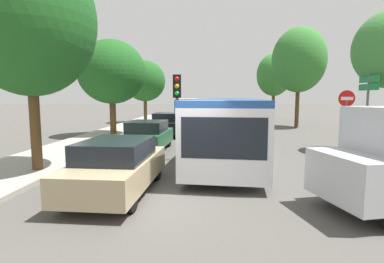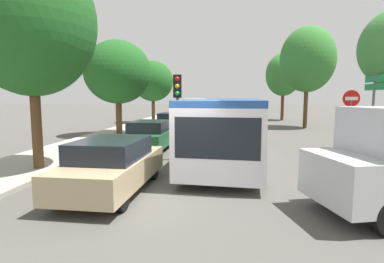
{
  "view_description": "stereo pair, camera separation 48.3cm",
  "coord_description": "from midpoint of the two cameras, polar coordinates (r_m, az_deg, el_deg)",
  "views": [
    {
      "loc": [
        0.81,
        -7.52,
        2.52
      ],
      "look_at": [
        0.2,
        3.99,
        1.2
      ],
      "focal_mm": 28.0,
      "sensor_mm": 36.0,
      "label": 1
    },
    {
      "loc": [
        1.29,
        -7.49,
        2.52
      ],
      "look_at": [
        0.2,
        3.99,
        1.2
      ],
      "focal_mm": 28.0,
      "sensor_mm": 36.0,
      "label": 2
    }
  ],
  "objects": [
    {
      "name": "articulated_bus",
      "position": [
        15.62,
        8.86,
        2.37
      ],
      "size": [
        4.02,
        16.58,
        2.44
      ],
      "rotation": [
        0.0,
        0.0,
        -1.67
      ],
      "color": "silver",
      "rests_on": "ground"
    },
    {
      "name": "tree_right_mid",
      "position": [
        26.71,
        21.49,
        12.37
      ],
      "size": [
        4.38,
        4.38,
        8.25
      ],
      "color": "#51381E",
      "rests_on": "ground"
    },
    {
      "name": "direction_sign_post",
      "position": [
        15.04,
        32.11,
        5.67
      ],
      "size": [
        0.15,
        1.4,
        3.6
      ],
      "rotation": [
        0.0,
        0.0,
        3.21
      ],
      "color": "#56595E",
      "rests_on": "ground"
    },
    {
      "name": "tree_left_far",
      "position": [
        30.11,
        -7.16,
        9.3
      ],
      "size": [
        4.0,
        4.0,
        6.09
      ],
      "color": "#51381E",
      "rests_on": "ground"
    },
    {
      "name": "no_entry_sign",
      "position": [
        14.34,
        28.81,
        3.16
      ],
      "size": [
        0.7,
        0.08,
        2.82
      ],
      "rotation": [
        0.0,
        0.0,
        -1.57
      ],
      "color": "#56595E",
      "rests_on": "ground"
    },
    {
      "name": "city_bus_rear",
      "position": [
        35.67,
        0.92,
        4.7
      ],
      "size": [
        3.28,
        11.24,
        2.39
      ],
      "rotation": [
        0.0,
        0.0,
        1.65
      ],
      "color": "teal",
      "rests_on": "ground"
    },
    {
      "name": "tree_right_far",
      "position": [
        34.64,
        17.49,
        10.11
      ],
      "size": [
        3.8,
        3.8,
        7.31
      ],
      "color": "#51381E",
      "rests_on": "ground"
    },
    {
      "name": "tree_left_near",
      "position": [
        11.39,
        -27.15,
        17.57
      ],
      "size": [
        4.15,
        4.15,
        7.38
      ],
      "color": "#51381E",
      "rests_on": "ground"
    },
    {
      "name": "queued_car_tan",
      "position": [
        8.22,
        -13.3,
        -6.28
      ],
      "size": [
        1.92,
        4.17,
        1.43
      ],
      "rotation": [
        0.0,
        0.0,
        1.53
      ],
      "color": "tan",
      "rests_on": "ground"
    },
    {
      "name": "tree_left_mid",
      "position": [
        20.28,
        -13.17,
        10.64
      ],
      "size": [
        4.32,
        4.32,
        6.19
      ],
      "color": "#51381E",
      "rests_on": "ground"
    },
    {
      "name": "traffic_light",
      "position": [
        11.87,
        -1.62,
        6.43
      ],
      "size": [
        0.34,
        0.37,
        3.4
      ],
      "rotation": [
        0.0,
        0.0,
        -1.5
      ],
      "color": "#56595E",
      "rests_on": "ground"
    },
    {
      "name": "kerb_strip_left",
      "position": [
        22.69,
        -11.93,
        0.19
      ],
      "size": [
        3.2,
        38.03,
        0.14
      ],
      "primitive_type": "cube",
      "color": "#9E998E",
      "rests_on": "ground"
    },
    {
      "name": "ground_plane",
      "position": [
        7.99,
        -2.46,
        -11.87
      ],
      "size": [
        200.0,
        200.0,
        0.0
      ],
      "primitive_type": "plane",
      "color": "#4F4C47"
    },
    {
      "name": "queued_car_black",
      "position": [
        19.98,
        -2.81,
        1.47
      ],
      "size": [
        2.02,
        4.4,
        1.5
      ],
      "rotation": [
        0.0,
        0.0,
        1.53
      ],
      "color": "black",
      "rests_on": "ground"
    },
    {
      "name": "queued_car_green",
      "position": [
        14.24,
        -6.99,
        -0.78
      ],
      "size": [
        1.91,
        4.15,
        1.42
      ],
      "rotation": [
        0.0,
        0.0,
        1.53
      ],
      "color": "#236638",
      "rests_on": "ground"
    }
  ]
}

